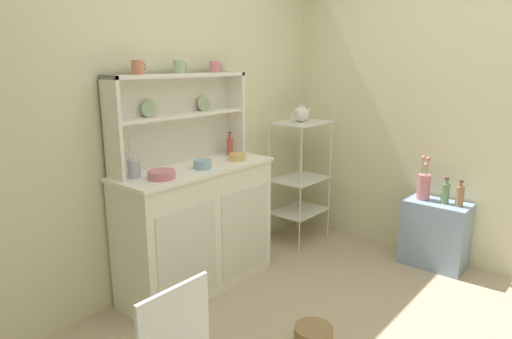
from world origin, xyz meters
TOP-DOWN VIEW (x-y plane):
  - wall_back at (0.00, 1.62)m, footprint 3.84×0.05m
  - wall_right at (1.62, 0.00)m, footprint 0.05×3.84m
  - hutch_cabinet at (-0.01, 1.37)m, footprint 1.18×0.45m
  - hutch_shelf_unit at (-0.01, 1.53)m, footprint 1.10×0.18m
  - bakers_rack at (1.18, 1.32)m, footprint 0.48×0.36m
  - side_shelf_blue at (1.44, 0.19)m, footprint 0.28×0.48m
  - floor_basket at (-0.08, 0.34)m, footprint 0.22×0.22m
  - cup_terracotta_0 at (-0.34, 1.49)m, footprint 0.09×0.07m
  - cup_sage_1 at (-0.01, 1.49)m, footprint 0.09×0.08m
  - cup_rose_2 at (0.32, 1.49)m, footprint 0.09×0.08m
  - bowl_mixing_large at (-0.35, 1.29)m, footprint 0.17×0.17m
  - bowl_floral_medium at (-0.01, 1.29)m, footprint 0.12×0.12m
  - bowl_cream_small at (0.34, 1.29)m, footprint 0.13×0.13m
  - jam_bottle at (0.43, 1.45)m, footprint 0.05×0.05m
  - utensil_jar at (-0.44, 1.45)m, footprint 0.08×0.08m
  - porcelain_teapot at (1.18, 1.32)m, footprint 0.23×0.14m
  - flower_vase at (1.44, 0.31)m, footprint 0.10×0.10m
  - oil_bottle at (1.44, 0.14)m, footprint 0.06×0.06m
  - vinegar_bottle at (1.44, 0.03)m, footprint 0.06×0.06m

SIDE VIEW (x-z plane):
  - floor_basket at x=-0.08m, z-range 0.00..0.13m
  - side_shelf_blue at x=1.44m, z-range 0.00..0.53m
  - hutch_cabinet at x=-0.01m, z-range 0.01..0.91m
  - vinegar_bottle at x=1.44m, z-range 0.51..0.72m
  - oil_bottle at x=1.44m, z-range 0.51..0.72m
  - flower_vase at x=1.44m, z-range 0.47..0.82m
  - bakers_rack at x=1.18m, z-range 0.11..1.20m
  - bowl_cream_small at x=0.34m, z-range 0.89..0.94m
  - bowl_mixing_large at x=-0.35m, z-range 0.89..0.95m
  - bowl_floral_medium at x=-0.01m, z-range 0.89..0.95m
  - utensil_jar at x=-0.44m, z-range 0.83..1.08m
  - jam_bottle at x=0.43m, z-range 0.88..1.06m
  - porcelain_teapot at x=1.18m, z-range 1.08..1.23m
  - wall_back at x=0.00m, z-range 0.00..2.50m
  - wall_right at x=1.62m, z-range 0.00..2.50m
  - hutch_shelf_unit at x=-0.01m, z-range 0.95..1.57m
  - cup_rose_2 at x=0.32m, z-range 1.52..1.60m
  - cup_sage_1 at x=-0.01m, z-range 1.52..1.60m
  - cup_terracotta_0 at x=-0.34m, z-range 1.52..1.60m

